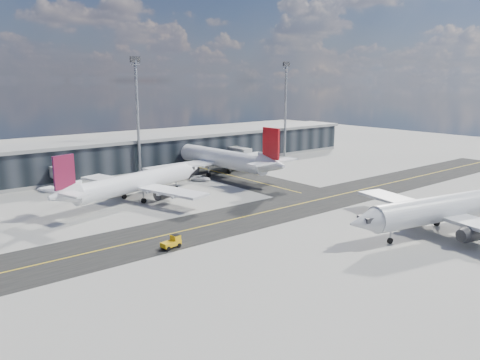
{
  "coord_description": "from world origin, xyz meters",
  "views": [
    {
      "loc": [
        -52.28,
        -56.56,
        23.24
      ],
      "look_at": [
        1.53,
        10.22,
        5.0
      ],
      "focal_mm": 35.0,
      "sensor_mm": 36.0,
      "label": 1
    }
  ],
  "objects_px": {
    "airliner_near": "(453,207)",
    "baggage_tug": "(172,242)",
    "airliner_af": "(134,183)",
    "airliner_redtail": "(218,158)",
    "service_van": "(201,178)"
  },
  "relations": [
    {
      "from": "airliner_near",
      "to": "service_van",
      "type": "relative_size",
      "value": 8.61
    },
    {
      "from": "airliner_redtail",
      "to": "baggage_tug",
      "type": "distance_m",
      "value": 52.52
    },
    {
      "from": "baggage_tug",
      "to": "service_van",
      "type": "height_order",
      "value": "baggage_tug"
    },
    {
      "from": "airliner_redtail",
      "to": "service_van",
      "type": "xyz_separation_m",
      "value": [
        -7.38,
        -3.14,
        -3.72
      ]
    },
    {
      "from": "airliner_redtail",
      "to": "airliner_near",
      "type": "height_order",
      "value": "airliner_redtail"
    },
    {
      "from": "airliner_redtail",
      "to": "airliner_near",
      "type": "bearing_deg",
      "value": -91.93
    },
    {
      "from": "airliner_af",
      "to": "airliner_near",
      "type": "bearing_deg",
      "value": 15.79
    },
    {
      "from": "service_van",
      "to": "airliner_redtail",
      "type": "bearing_deg",
      "value": -5.26
    },
    {
      "from": "airliner_af",
      "to": "service_van",
      "type": "height_order",
      "value": "airliner_af"
    },
    {
      "from": "baggage_tug",
      "to": "airliner_redtail",
      "type": "bearing_deg",
      "value": 128.82
    },
    {
      "from": "airliner_near",
      "to": "baggage_tug",
      "type": "height_order",
      "value": "airliner_near"
    },
    {
      "from": "airliner_near",
      "to": "service_van",
      "type": "xyz_separation_m",
      "value": [
        -9.39,
        56.07,
        -3.3
      ]
    },
    {
      "from": "airliner_af",
      "to": "airliner_near",
      "type": "distance_m",
      "value": 57.19
    },
    {
      "from": "airliner_near",
      "to": "airliner_af",
      "type": "bearing_deg",
      "value": 43.68
    },
    {
      "from": "airliner_af",
      "to": "airliner_redtail",
      "type": "height_order",
      "value": "airliner_redtail"
    }
  ]
}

